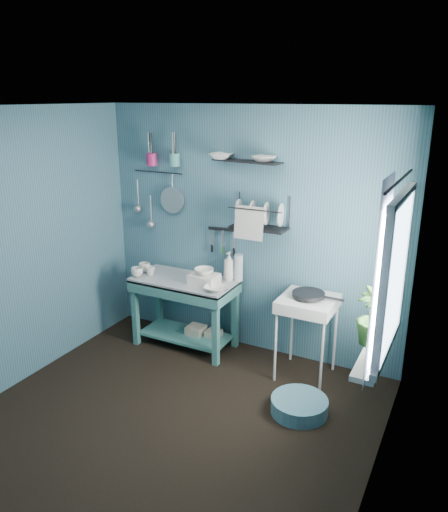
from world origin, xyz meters
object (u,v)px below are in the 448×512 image
at_px(mug_left, 137,272).
at_px(utensil_cup_magenta, 152,159).
at_px(potted_plant, 373,316).
at_px(storage_tin_small, 214,339).
at_px(water_bottle, 239,268).
at_px(soap_bottle, 229,266).
at_px(frying_pan, 308,294).
at_px(utensil_cup_teal, 174,160).
at_px(hotplate_stand, 306,337).
at_px(colander, 172,200).
at_px(work_counter, 185,313).
at_px(wash_tub, 204,279).
at_px(mug_mid, 150,271).
at_px(dish_rack, 259,213).
at_px(floor_basin, 299,406).
at_px(mug_right, 144,267).
at_px(storage_tin_large, 196,336).

height_order(mug_left, utensil_cup_magenta, utensil_cup_magenta).
xyz_separation_m(potted_plant, storage_tin_small, (-1.74, 0.77, -0.95)).
height_order(mug_left, water_bottle, water_bottle).
distance_m(soap_bottle, frying_pan, 0.94).
distance_m(mug_left, utensil_cup_teal, 1.23).
relative_size(hotplate_stand, utensil_cup_teal, 6.17).
distance_m(utensil_cup_teal, colander, 0.44).
height_order(work_counter, wash_tub, wash_tub).
bearing_deg(colander, mug_mid, -104.77).
distance_m(mug_mid, colander, 0.79).
height_order(soap_bottle, potted_plant, potted_plant).
bearing_deg(mug_mid, frying_pan, 2.11).
height_order(mug_mid, hotplate_stand, mug_mid).
relative_size(mug_mid, frying_pan, 0.33).
xyz_separation_m(hotplate_stand, colander, (-1.63, 0.27, 1.11)).
height_order(dish_rack, colander, dish_rack).
bearing_deg(mug_mid, soap_bottle, 18.00).
bearing_deg(dish_rack, mug_mid, -171.34).
distance_m(dish_rack, storage_tin_small, 1.48).
xyz_separation_m(mug_mid, wash_tub, (0.63, 0.04, 0.00)).
distance_m(hotplate_stand, dish_rack, 1.26).
height_order(wash_tub, potted_plant, potted_plant).
bearing_deg(floor_basin, work_counter, 158.28).
relative_size(work_counter, potted_plant, 2.45).
bearing_deg(utensil_cup_teal, colander, 154.88).
height_order(mug_right, wash_tub, wash_tub).
xyz_separation_m(mug_left, dish_rack, (1.23, 0.35, 0.70)).
height_order(hotplate_stand, floor_basin, hotplate_stand).
bearing_deg(utensil_cup_magenta, mug_mid, -66.04).
xyz_separation_m(wash_tub, storage_tin_large, (-0.15, 0.07, -0.70)).
relative_size(storage_tin_small, floor_basin, 0.41).
relative_size(mug_right, wash_tub, 0.44).
bearing_deg(mug_mid, floor_basin, -15.93).
bearing_deg(mug_right, storage_tin_large, 4.76).
distance_m(utensil_cup_teal, floor_basin, 2.68).
distance_m(soap_bottle, storage_tin_small, 0.83).
bearing_deg(dish_rack, storage_tin_small, -170.16).
relative_size(mug_right, colander, 0.44).
height_order(dish_rack, utensil_cup_magenta, utensil_cup_magenta).
xyz_separation_m(soap_bottle, utensil_cup_magenta, (-0.93, 0.04, 1.03)).
height_order(mug_left, soap_bottle, soap_bottle).
bearing_deg(utensil_cup_magenta, frying_pan, -7.26).
bearing_deg(soap_bottle, storage_tin_large, -154.89).
xyz_separation_m(dish_rack, storage_tin_small, (-0.45, -0.11, -1.40)).
relative_size(wash_tub, soap_bottle, 0.94).
bearing_deg(frying_pan, hotplate_stand, 0.00).
bearing_deg(colander, hotplate_stand, -9.25).
bearing_deg(mug_right, mug_left, -82.87).
xyz_separation_m(mug_left, hotplate_stand, (1.82, 0.16, -0.41)).
distance_m(soap_bottle, potted_plant, 1.85).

